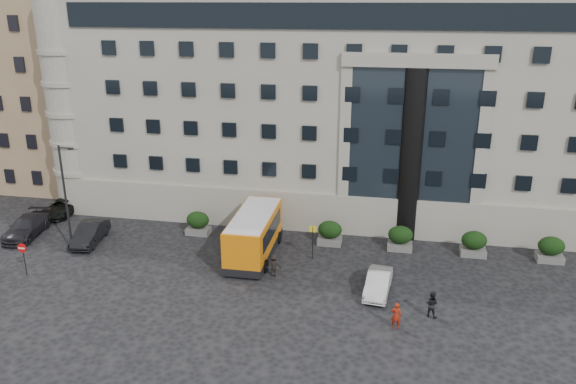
% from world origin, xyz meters
% --- Properties ---
extents(ground, '(120.00, 120.00, 0.00)m').
position_xyz_m(ground, '(0.00, 0.00, 0.00)').
color(ground, black).
rests_on(ground, ground).
extents(civic_building, '(44.00, 24.00, 18.00)m').
position_xyz_m(civic_building, '(6.00, 22.00, 9.00)').
color(civic_building, gray).
rests_on(civic_building, ground).
extents(entrance_column, '(1.80, 1.80, 13.00)m').
position_xyz_m(entrance_column, '(12.00, 10.30, 6.50)').
color(entrance_column, black).
rests_on(entrance_column, ground).
extents(apartment_near, '(14.00, 14.00, 20.00)m').
position_xyz_m(apartment_near, '(-24.00, 20.00, 10.00)').
color(apartment_near, '#8A7350').
rests_on(apartment_near, ground).
extents(apartment_far, '(13.00, 13.00, 22.00)m').
position_xyz_m(apartment_far, '(-27.00, 38.00, 11.00)').
color(apartment_far, '#85654E').
rests_on(apartment_far, ground).
extents(hedge_a, '(1.80, 1.26, 1.84)m').
position_xyz_m(hedge_a, '(-4.00, 7.80, 0.93)').
color(hedge_a, '#565553').
rests_on(hedge_a, ground).
extents(hedge_b, '(1.80, 1.26, 1.84)m').
position_xyz_m(hedge_b, '(1.20, 7.80, 0.93)').
color(hedge_b, '#565553').
rests_on(hedge_b, ground).
extents(hedge_c, '(1.80, 1.26, 1.84)m').
position_xyz_m(hedge_c, '(6.40, 7.80, 0.93)').
color(hedge_c, '#565553').
rests_on(hedge_c, ground).
extents(hedge_d, '(1.80, 1.26, 1.84)m').
position_xyz_m(hedge_d, '(11.60, 7.80, 0.93)').
color(hedge_d, '#565553').
rests_on(hedge_d, ground).
extents(hedge_e, '(1.80, 1.26, 1.84)m').
position_xyz_m(hedge_e, '(16.80, 7.80, 0.93)').
color(hedge_e, '#565553').
rests_on(hedge_e, ground).
extents(hedge_f, '(1.80, 1.26, 1.84)m').
position_xyz_m(hedge_f, '(22.00, 7.80, 0.93)').
color(hedge_f, '#565553').
rests_on(hedge_f, ground).
extents(street_lamp, '(1.16, 0.18, 8.00)m').
position_xyz_m(street_lamp, '(-11.94, 3.00, 4.37)').
color(street_lamp, '#262628').
rests_on(street_lamp, ground).
extents(bus_stop_sign, '(0.50, 0.08, 2.52)m').
position_xyz_m(bus_stop_sign, '(5.50, 5.00, 1.73)').
color(bus_stop_sign, '#262628').
rests_on(bus_stop_sign, ground).
extents(no_entry_sign, '(0.64, 0.16, 2.32)m').
position_xyz_m(no_entry_sign, '(-13.00, -1.04, 1.65)').
color(no_entry_sign, '#262628').
rests_on(no_entry_sign, ground).
extents(minibus, '(2.94, 7.67, 3.19)m').
position_xyz_m(minibus, '(1.32, 4.79, 1.76)').
color(minibus, orange).
rests_on(minibus, ground).
extents(red_truck, '(2.76, 4.87, 2.48)m').
position_xyz_m(red_truck, '(-14.46, 15.47, 1.27)').
color(red_truck, maroon).
rests_on(red_truck, ground).
extents(parked_car_b, '(2.21, 4.76, 1.51)m').
position_xyz_m(parked_car_b, '(-11.50, 4.69, 0.76)').
color(parked_car_b, black).
rests_on(parked_car_b, ground).
extents(parked_car_c, '(2.82, 5.42, 1.50)m').
position_xyz_m(parked_car_c, '(-17.00, 4.93, 0.75)').
color(parked_car_c, black).
rests_on(parked_car_c, ground).
extents(parked_car_d, '(2.16, 4.65, 1.29)m').
position_xyz_m(parked_car_d, '(-16.83, 9.63, 0.64)').
color(parked_car_d, black).
rests_on(parked_car_d, ground).
extents(white_taxi, '(1.78, 4.16, 1.33)m').
position_xyz_m(white_taxi, '(10.26, 1.00, 0.67)').
color(white_taxi, silver).
rests_on(white_taxi, ground).
extents(pedestrian_a, '(0.58, 0.38, 1.60)m').
position_xyz_m(pedestrian_a, '(11.39, -2.88, 0.80)').
color(pedestrian_a, maroon).
rests_on(pedestrian_a, ground).
extents(pedestrian_b, '(0.95, 0.84, 1.62)m').
position_xyz_m(pedestrian_b, '(13.40, -1.26, 0.81)').
color(pedestrian_b, black).
rests_on(pedestrian_b, ground).
extents(pedestrian_c, '(1.14, 0.81, 1.59)m').
position_xyz_m(pedestrian_c, '(3.34, 1.95, 0.80)').
color(pedestrian_c, black).
rests_on(pedestrian_c, ground).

